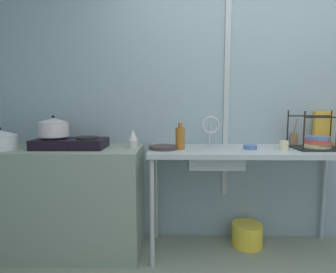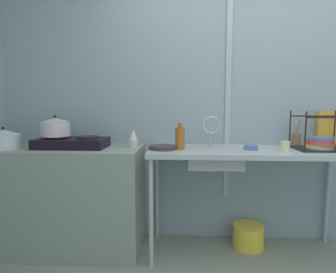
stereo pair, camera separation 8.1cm
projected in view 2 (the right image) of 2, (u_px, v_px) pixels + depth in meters
wall_back at (247, 92)px, 2.58m from camera, size 5.39×0.10×2.78m
wall_metal_strip at (228, 76)px, 2.51m from camera, size 0.05×0.01×2.23m
counter_concrete at (70, 199)px, 2.43m from camera, size 1.25×0.58×0.90m
counter_sink at (249, 157)px, 2.30m from camera, size 1.66×0.58×0.90m
stove at (72, 143)px, 2.37m from camera, size 0.59×0.32×0.10m
pot_on_left_burner at (55, 127)px, 2.36m from camera, size 0.25×0.25×0.18m
pot_beside_stove at (4, 139)px, 2.30m from camera, size 0.26×0.26×0.19m
percolator at (133, 139)px, 2.39m from camera, size 0.08×0.08×0.16m
sink_basin at (214, 158)px, 2.29m from camera, size 0.44×0.32×0.14m
faucet at (211, 127)px, 2.39m from camera, size 0.15×0.09×0.27m
frying_pan at (163, 147)px, 2.30m from camera, size 0.24×0.24×0.03m
dish_rack at (320, 144)px, 2.27m from camera, size 0.40×0.33×0.32m
cup_by_rack at (285, 146)px, 2.21m from camera, size 0.07×0.07×0.08m
small_bowl_on_drainboard at (251, 147)px, 2.27m from camera, size 0.11×0.11×0.04m
bottle_by_sink at (180, 138)px, 2.27m from camera, size 0.08×0.08×0.22m
cereal_box at (326, 129)px, 2.47m from camera, size 0.15×0.08×0.31m
utensil_jar at (297, 139)px, 2.50m from camera, size 0.06×0.06×0.24m
bucket_on_floor at (248, 236)px, 2.48m from camera, size 0.27×0.27×0.20m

